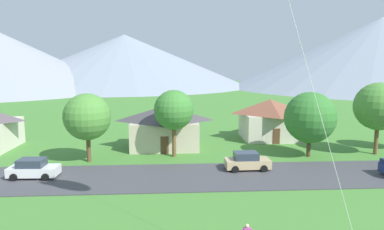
{
  "coord_description": "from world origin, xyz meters",
  "views": [
    {
      "loc": [
        -1.79,
        -2.75,
        9.99
      ],
      "look_at": [
        -0.41,
        19.58,
        6.68
      ],
      "focal_mm": 32.29,
      "sensor_mm": 36.0,
      "label": 1
    }
  ],
  "objects_px": {
    "tree_left_of_center": "(174,110)",
    "tree_near_left": "(310,118)",
    "house_right_center": "(165,126)",
    "house_left_center": "(269,118)",
    "tree_near_right": "(379,106)",
    "parked_car_tan_mid_west": "(247,161)",
    "tree_center": "(87,117)",
    "parked_car_white_west_end": "(33,169)"
  },
  "relations": [
    {
      "from": "house_right_center",
      "to": "tree_near_right",
      "type": "xyz_separation_m",
      "value": [
        23.54,
        -4.52,
        2.73
      ]
    },
    {
      "from": "tree_near_left",
      "to": "parked_car_white_west_end",
      "type": "height_order",
      "value": "tree_near_left"
    },
    {
      "from": "house_right_center",
      "to": "house_left_center",
      "type": "bearing_deg",
      "value": 16.53
    },
    {
      "from": "house_right_center",
      "to": "tree_left_of_center",
      "type": "relative_size",
      "value": 1.17
    },
    {
      "from": "house_left_center",
      "to": "tree_near_right",
      "type": "height_order",
      "value": "tree_near_right"
    },
    {
      "from": "house_right_center",
      "to": "tree_center",
      "type": "xyz_separation_m",
      "value": [
        -7.74,
        -5.6,
        2.03
      ]
    },
    {
      "from": "house_left_center",
      "to": "parked_car_white_west_end",
      "type": "xyz_separation_m",
      "value": [
        -25.32,
        -14.77,
        -1.9
      ]
    },
    {
      "from": "parked_car_tan_mid_west",
      "to": "house_right_center",
      "type": "bearing_deg",
      "value": 129.78
    },
    {
      "from": "house_left_center",
      "to": "tree_near_right",
      "type": "distance_m",
      "value": 13.19
    },
    {
      "from": "tree_near_left",
      "to": "tree_center",
      "type": "xyz_separation_m",
      "value": [
        -23.4,
        -0.56,
        0.38
      ]
    },
    {
      "from": "tree_center",
      "to": "tree_near_right",
      "type": "bearing_deg",
      "value": 1.97
    },
    {
      "from": "tree_center",
      "to": "parked_car_white_west_end",
      "type": "bearing_deg",
      "value": -125.92
    },
    {
      "from": "house_right_center",
      "to": "tree_near_left",
      "type": "bearing_deg",
      "value": -17.82
    },
    {
      "from": "house_right_center",
      "to": "tree_near_right",
      "type": "relative_size",
      "value": 1.06
    },
    {
      "from": "parked_car_white_west_end",
      "to": "parked_car_tan_mid_west",
      "type": "bearing_deg",
      "value": 3.42
    },
    {
      "from": "tree_left_of_center",
      "to": "tree_near_right",
      "type": "distance_m",
      "value": 22.48
    },
    {
      "from": "parked_car_tan_mid_west",
      "to": "tree_near_left",
      "type": "bearing_deg",
      "value": 29.85
    },
    {
      "from": "tree_left_of_center",
      "to": "tree_near_right",
      "type": "xyz_separation_m",
      "value": [
        22.48,
        -0.38,
        0.27
      ]
    },
    {
      "from": "tree_near_left",
      "to": "parked_car_tan_mid_west",
      "type": "relative_size",
      "value": 1.66
    },
    {
      "from": "tree_center",
      "to": "parked_car_tan_mid_west",
      "type": "bearing_deg",
      "value": -13.97
    },
    {
      "from": "parked_car_white_west_end",
      "to": "parked_car_tan_mid_west",
      "type": "relative_size",
      "value": 1.01
    },
    {
      "from": "parked_car_white_west_end",
      "to": "tree_center",
      "type": "bearing_deg",
      "value": 54.08
    },
    {
      "from": "house_right_center",
      "to": "tree_near_right",
      "type": "distance_m",
      "value": 24.12
    },
    {
      "from": "house_left_center",
      "to": "tree_near_left",
      "type": "relative_size",
      "value": 1.08
    },
    {
      "from": "tree_center",
      "to": "parked_car_tan_mid_west",
      "type": "height_order",
      "value": "tree_center"
    },
    {
      "from": "tree_near_left",
      "to": "house_right_center",
      "type": "bearing_deg",
      "value": 162.18
    },
    {
      "from": "parked_car_tan_mid_west",
      "to": "tree_near_right",
      "type": "bearing_deg",
      "value": 17.61
    },
    {
      "from": "tree_center",
      "to": "parked_car_white_west_end",
      "type": "xyz_separation_m",
      "value": [
        -3.65,
        -5.04,
        -3.81
      ]
    },
    {
      "from": "tree_near_left",
      "to": "parked_car_tan_mid_west",
      "type": "bearing_deg",
      "value": -150.15
    },
    {
      "from": "house_right_center",
      "to": "tree_center",
      "type": "relative_size",
      "value": 1.2
    },
    {
      "from": "tree_near_left",
      "to": "parked_car_tan_mid_west",
      "type": "xyz_separation_m",
      "value": [
        -7.76,
        -4.45,
        -3.43
      ]
    },
    {
      "from": "parked_car_white_west_end",
      "to": "parked_car_tan_mid_west",
      "type": "height_order",
      "value": "same"
    },
    {
      "from": "tree_near_left",
      "to": "tree_left_of_center",
      "type": "distance_m",
      "value": 14.65
    },
    {
      "from": "tree_left_of_center",
      "to": "tree_near_left",
      "type": "bearing_deg",
      "value": -3.51
    },
    {
      "from": "tree_center",
      "to": "parked_car_tan_mid_west",
      "type": "distance_m",
      "value": 16.56
    },
    {
      "from": "house_right_center",
      "to": "tree_center",
      "type": "height_order",
      "value": "tree_center"
    },
    {
      "from": "tree_center",
      "to": "house_left_center",
      "type": "bearing_deg",
      "value": 24.19
    },
    {
      "from": "tree_center",
      "to": "parked_car_tan_mid_west",
      "type": "relative_size",
      "value": 1.67
    },
    {
      "from": "house_right_center",
      "to": "tree_near_left",
      "type": "distance_m",
      "value": 16.53
    },
    {
      "from": "house_left_center",
      "to": "tree_center",
      "type": "distance_m",
      "value": 23.83
    },
    {
      "from": "tree_left_of_center",
      "to": "parked_car_tan_mid_west",
      "type": "height_order",
      "value": "tree_left_of_center"
    },
    {
      "from": "house_right_center",
      "to": "parked_car_white_west_end",
      "type": "bearing_deg",
      "value": -136.96
    }
  ]
}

